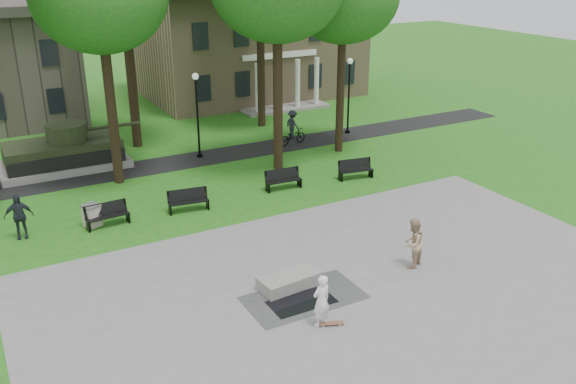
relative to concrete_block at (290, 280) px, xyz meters
name	(u,v)px	position (x,y,z in m)	size (l,w,h in m)	color
ground	(301,245)	(1.91, 2.59, -0.24)	(120.00, 120.00, 0.00)	#215B15
plaza	(376,305)	(1.91, -2.41, -0.23)	(22.00, 16.00, 0.02)	gray
footpath	(193,160)	(1.91, 14.59, -0.24)	(44.00, 2.60, 0.01)	black
building_right	(247,38)	(11.91, 28.58, 4.10)	(17.00, 12.00, 8.60)	#9E8460
lamp_mid	(197,108)	(2.41, 14.89, 2.55)	(0.36, 0.36, 4.73)	black
lamp_right	(349,90)	(12.41, 14.89, 2.55)	(0.36, 0.36, 4.73)	black
tank_monument	(64,153)	(-4.55, 16.59, 0.61)	(7.45, 3.40, 2.40)	gray
puddle	(302,302)	(-0.16, -1.08, -0.22)	(2.20, 1.20, 0.00)	black
concrete_block	(290,280)	(0.00, 0.00, 0.00)	(2.20, 1.00, 0.45)	gray
skateboard	(331,324)	(-0.02, -2.67, -0.19)	(0.78, 0.20, 0.07)	brown
skateboarder	(321,301)	(-0.29, -2.52, 0.65)	(0.64, 0.42, 1.75)	white
friend_watching	(413,243)	(4.61, -0.90, 0.72)	(0.92, 0.72, 1.89)	tan
pedestrian_walker	(19,216)	(-7.68, 8.61, 0.71)	(1.11, 0.46, 1.90)	#21272D
cyclist	(293,130)	(8.16, 14.47, 0.61)	(1.95, 1.14, 2.08)	black
park_bench_0	(107,214)	(-4.33, 8.13, 0.28)	(1.83, 0.64, 1.00)	black
park_bench_1	(188,200)	(-0.79, 7.99, 0.28)	(1.84, 0.76, 1.00)	black
park_bench_2	(283,179)	(4.19, 8.30, 0.28)	(1.82, 0.63, 1.00)	black
park_bench_3	(355,169)	(8.11, 7.84, 0.28)	(1.85, 0.81, 1.00)	black
trash_bin	(92,215)	(-4.91, 8.40, 0.24)	(0.87, 0.87, 0.96)	#ACA48E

